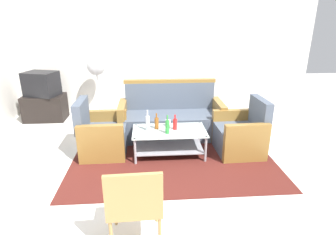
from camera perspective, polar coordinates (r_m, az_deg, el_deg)
ground_plane at (r=3.62m, az=2.14°, el=-13.52°), size 14.00×14.00×0.00m
wall_back at (r=6.10m, az=-0.90°, el=14.36°), size 6.52×0.12×2.80m
rug at (r=4.30m, az=0.82°, el=-7.61°), size 2.98×2.28×0.01m
couch at (r=4.86m, az=0.61°, el=-0.28°), size 1.80×0.74×0.96m
armchair_left at (r=4.36m, az=-13.60°, el=-3.72°), size 0.71×0.77×0.85m
armchair_right at (r=4.42m, az=14.87°, el=-3.48°), size 0.72×0.78×0.85m
coffee_table at (r=4.18m, az=0.28°, el=-4.43°), size 1.10×0.60×0.40m
bottle_green at (r=3.98m, az=-0.12°, el=-1.88°), size 0.06×0.06×0.28m
bottle_red at (r=4.13m, az=1.47°, el=-1.34°), size 0.06×0.06×0.23m
bottle_brown at (r=4.15m, az=-2.38°, el=-1.14°), size 0.06×0.06×0.25m
bottle_clear at (r=4.09m, az=-4.26°, el=-1.08°), size 0.06×0.06×0.32m
cup at (r=4.26m, az=0.01°, el=-1.17°), size 0.08×0.08×0.10m
tv_stand at (r=6.20m, az=-24.17°, el=1.90°), size 0.80×0.50×0.52m
television at (r=6.08m, az=-24.82°, el=6.39°), size 0.70×0.60×0.48m
pedestal_fan at (r=5.78m, az=-14.67°, el=9.54°), size 0.36×0.36×1.27m
wicker_chair at (r=2.52m, az=-6.97°, el=-16.83°), size 0.50×0.50×0.84m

